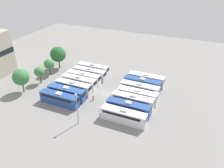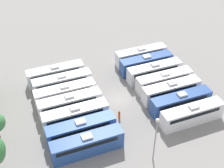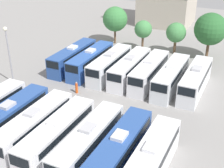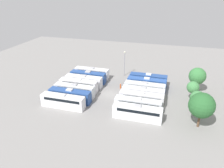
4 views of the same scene
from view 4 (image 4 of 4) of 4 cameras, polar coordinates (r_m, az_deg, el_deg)
The scene contains 21 objects.
ground_plane at distance 61.86m, azimuth -0.53°, elevation -2.81°, with size 123.57×123.57×0.00m, color gray.
bus_0 at distance 72.69m, azimuth -5.24°, elevation 2.95°, with size 2.50×11.33×3.64m.
bus_1 at distance 69.66m, azimuth -6.23°, elevation 1.92°, with size 2.50×11.33×3.64m.
bus_2 at distance 66.76m, azimuth -7.36°, elevation 0.83°, with size 2.50×11.33×3.64m.
bus_3 at distance 64.26m, azimuth -8.69°, elevation -0.23°, with size 2.50×11.33×3.64m.
bus_4 at distance 61.29m, azimuth -9.74°, elevation -1.57°, with size 2.50×11.33×3.64m.
bus_5 at distance 58.62m, azimuth -10.92°, elevation -2.94°, with size 2.50×11.33×3.64m.
bus_6 at distance 56.28m, azimuth -12.67°, elevation -4.33°, with size 2.50×11.33×3.64m.
bus_7 at distance 68.33m, azimuth 9.47°, elevation 1.26°, with size 2.50×11.33×3.64m.
bus_8 at distance 65.27m, azimuth 9.05°, elevation 0.15°, with size 2.50×11.33×3.64m.
bus_9 at distance 62.19m, azimuth 8.55°, elevation -1.09°, with size 2.50×11.33×3.64m.
bus_10 at distance 59.19m, azimuth 8.12°, elevation -2.45°, with size 2.50×11.33×3.64m.
bus_11 at distance 56.47m, azimuth 7.68°, elevation -3.81°, with size 2.50×11.33×3.64m.
bus_12 at distance 53.61m, azimuth 6.78°, elevation -5.41°, with size 2.50×11.33×3.64m.
bus_13 at distance 50.67m, azimuth 6.67°, elevation -7.32°, with size 2.50×11.33×3.64m.
worker_person at distance 65.22m, azimuth 2.24°, elevation -0.55°, with size 0.36×0.36×1.69m.
light_pole at distance 73.00m, azimuth 3.31°, elevation 6.38°, with size 0.60×0.60×8.56m.
tree_0 at distance 66.21m, azimuth 21.41°, elevation 1.95°, with size 4.78×4.78×7.28m.
tree_1 at distance 60.59m, azimuth 20.41°, elevation -0.84°, with size 3.22×3.22×5.67m.
tree_2 at distance 55.32m, azimuth 21.42°, elevation -3.50°, with size 3.56×3.56×5.80m.
tree_3 at distance 49.69m, azimuth 22.39°, elevation -5.21°, with size 5.51×5.51×8.07m.
Camera 4 is at (52.61, 15.95, 28.37)m, focal length 35.00 mm.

